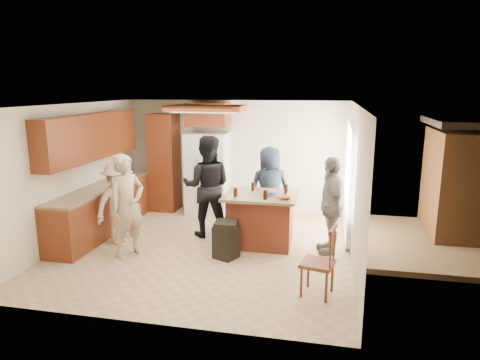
% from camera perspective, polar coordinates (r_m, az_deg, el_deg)
% --- Properties ---
extents(room_shell, '(8.00, 5.20, 5.00)m').
position_cam_1_polar(room_shell, '(9.00, 26.43, -1.33)').
color(room_shell, tan).
rests_on(room_shell, ground).
extents(person_front_left, '(0.73, 0.78, 1.73)m').
position_cam_1_polar(person_front_left, '(7.31, -14.82, -3.37)').
color(person_front_left, tan).
rests_on(person_front_left, ground).
extents(person_behind_left, '(1.01, 0.72, 1.92)m').
position_cam_1_polar(person_behind_left, '(8.05, -4.41, -0.85)').
color(person_behind_left, black).
rests_on(person_behind_left, ground).
extents(person_behind_right, '(0.96, 0.82, 1.67)m').
position_cam_1_polar(person_behind_right, '(8.40, 3.96, -1.17)').
color(person_behind_right, black).
rests_on(person_behind_right, ground).
extents(person_side_right, '(0.67, 1.05, 1.67)m').
position_cam_1_polar(person_side_right, '(7.39, 11.99, -3.30)').
color(person_side_right, gray).
rests_on(person_side_right, ground).
extents(person_counter, '(0.78, 1.07, 1.50)m').
position_cam_1_polar(person_counter, '(7.99, -15.93, -2.95)').
color(person_counter, tan).
rests_on(person_counter, ground).
extents(left_cabinetry, '(0.64, 3.00, 2.30)m').
position_cam_1_polar(left_cabinetry, '(8.62, -18.43, -0.60)').
color(left_cabinetry, maroon).
rests_on(left_cabinetry, ground).
extents(back_wall_units, '(1.80, 0.60, 2.45)m').
position_cam_1_polar(back_wall_units, '(9.76, -8.65, 3.88)').
color(back_wall_units, maroon).
rests_on(back_wall_units, ground).
extents(refrigerator, '(0.90, 0.76, 1.80)m').
position_cam_1_polar(refrigerator, '(9.52, -4.30, 0.85)').
color(refrigerator, white).
rests_on(refrigerator, ground).
extents(kitchen_island, '(1.28, 1.03, 0.93)m').
position_cam_1_polar(kitchen_island, '(7.70, 2.77, -5.21)').
color(kitchen_island, '#A5412A').
rests_on(kitchen_island, ground).
extents(island_items, '(1.03, 0.69, 0.15)m').
position_cam_1_polar(island_items, '(7.44, 4.32, -1.89)').
color(island_items, silver).
rests_on(island_items, kitchen_island).
extents(trash_bin, '(0.45, 0.45, 0.63)m').
position_cam_1_polar(trash_bin, '(7.14, -1.87, -7.93)').
color(trash_bin, black).
rests_on(trash_bin, ground).
extents(spindle_chair, '(0.50, 0.50, 0.99)m').
position_cam_1_polar(spindle_chair, '(5.98, 10.51, -10.92)').
color(spindle_chair, maroon).
rests_on(spindle_chair, ground).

